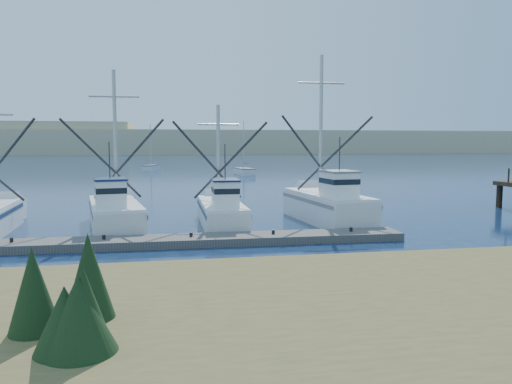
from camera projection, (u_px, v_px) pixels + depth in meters
ground at (325, 267)px, 19.45m from camera, size 500.00×500.00×0.00m
floating_dock at (104, 243)px, 23.06m from camera, size 28.83×2.18×0.38m
dune_ridge at (178, 142)px, 224.52m from camera, size 360.00×60.00×10.00m
trawler_fleet at (126, 212)px, 27.97m from camera, size 28.87×8.50×10.27m
sailboat_near at (244, 171)px, 75.72m from camera, size 2.53×5.93×8.10m
sailboat_far at (151, 168)px, 86.81m from camera, size 2.84×6.36×8.10m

